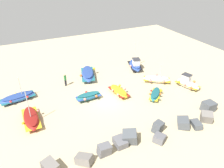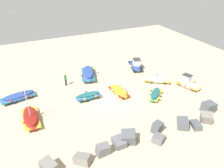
{
  "view_description": "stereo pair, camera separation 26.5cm",
  "coord_description": "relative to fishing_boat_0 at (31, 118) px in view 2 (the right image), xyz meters",
  "views": [
    {
      "loc": [
        8.62,
        19.32,
        14.15
      ],
      "look_at": [
        -1.38,
        -1.56,
        0.9
      ],
      "focal_mm": 34.45,
      "sensor_mm": 36.0,
      "label": 1
    },
    {
      "loc": [
        8.38,
        19.44,
        14.15
      ],
      "look_at": [
        -1.38,
        -1.56,
        0.9
      ],
      "focal_mm": 34.45,
      "sensor_mm": 36.0,
      "label": 2
    }
  ],
  "objects": [
    {
      "name": "fishing_boat_2",
      "position": [
        0.87,
        -4.69,
        -0.06
      ],
      "size": [
        4.11,
        1.99,
        2.94
      ],
      "rotation": [
        0.0,
        0.0,
        0.17
      ],
      "color": "#2D4C9E",
      "rests_on": "ground_plane"
    },
    {
      "name": "fishing_boat_7",
      "position": [
        -6.63,
        -1.37,
        -0.03
      ],
      "size": [
        3.03,
        1.69,
        0.81
      ],
      "rotation": [
        0.0,
        0.0,
        0.02
      ],
      "color": "#1E6670",
      "rests_on": "ground_plane"
    },
    {
      "name": "fishing_boat_5",
      "position": [
        -10.36,
        -0.88,
        -0.08
      ],
      "size": [
        1.81,
        3.38,
        0.82
      ],
      "rotation": [
        0.0,
        0.0,
        4.84
      ],
      "color": "gold",
      "rests_on": "ground_plane"
    },
    {
      "name": "ground_plane",
      "position": [
        -8.62,
        -0.49,
        -0.46
      ],
      "size": [
        51.41,
        51.41,
        0.0
      ],
      "primitive_type": "plane",
      "color": "#C6B289"
    },
    {
      "name": "fishing_boat_1",
      "position": [
        -8.45,
        -6.66,
        0.06
      ],
      "size": [
        2.9,
        4.77,
        1.12
      ],
      "rotation": [
        0.0,
        0.0,
        1.29
      ],
      "color": "#2D4C9E",
      "rests_on": "ground_plane"
    },
    {
      "name": "fishing_boat_8",
      "position": [
        -13.99,
        1.59,
        -0.08
      ],
      "size": [
        2.85,
        2.8,
        0.68
      ],
      "rotation": [
        0.0,
        0.0,
        0.77
      ],
      "color": "#1E6670",
      "rests_on": "ground_plane"
    },
    {
      "name": "fishing_boat_0",
      "position": [
        0.0,
        0.0,
        0.0
      ],
      "size": [
        1.87,
        3.95,
        3.74
      ],
      "rotation": [
        0.0,
        0.0,
        4.72
      ],
      "color": "maroon",
      "rests_on": "ground_plane"
    },
    {
      "name": "fishing_boat_6",
      "position": [
        -16.38,
        -1.45,
        -0.07
      ],
      "size": [
        3.81,
        3.26,
        2.55
      ],
      "rotation": [
        0.0,
        0.0,
        5.69
      ],
      "color": "white",
      "rests_on": "ground_plane"
    },
    {
      "name": "fishing_boat_4",
      "position": [
        -15.92,
        -6.35,
        0.09
      ],
      "size": [
        2.56,
        4.12,
        3.96
      ],
      "rotation": [
        0.0,
        0.0,
        1.28
      ],
      "color": "#2D4C9E",
      "rests_on": "ground_plane"
    },
    {
      "name": "person_walking",
      "position": [
        -5.04,
        -5.67,
        0.52
      ],
      "size": [
        0.32,
        0.32,
        1.7
      ],
      "rotation": [
        0.0,
        0.0,
        5.0
      ],
      "color": "#2D2D38",
      "rests_on": "ground_plane"
    },
    {
      "name": "fishing_boat_3",
      "position": [
        -19.06,
        1.44,
        0.12
      ],
      "size": [
        2.28,
        3.37,
        1.78
      ],
      "rotation": [
        0.0,
        0.0,
        5.03
      ],
      "color": "white",
      "rests_on": "ground_plane"
    },
    {
      "name": "breakwater_rocks",
      "position": [
        -8.78,
        6.97,
        -0.03
      ],
      "size": [
        23.99,
        2.9,
        1.37
      ],
      "color": "slate",
      "rests_on": "ground_plane"
    }
  ]
}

